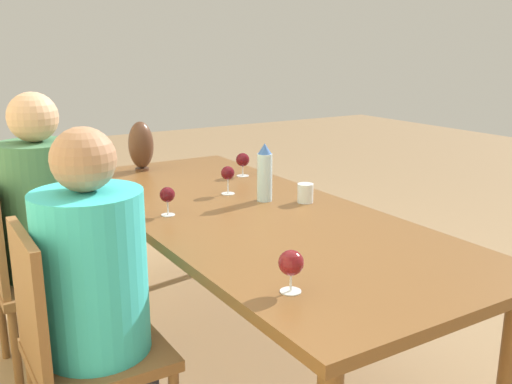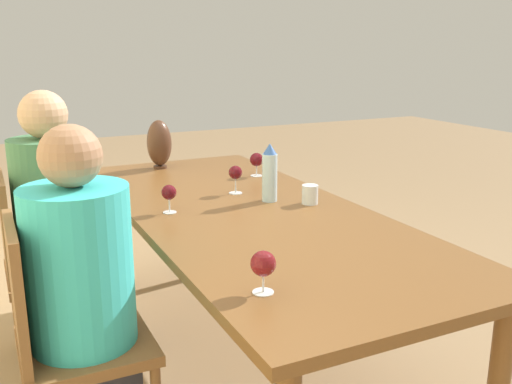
{
  "view_description": "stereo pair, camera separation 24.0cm",
  "coord_description": "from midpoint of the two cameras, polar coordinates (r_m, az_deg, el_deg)",
  "views": [
    {
      "loc": [
        -2.07,
        1.22,
        1.45
      ],
      "look_at": [
        -0.09,
        0.0,
        0.84
      ],
      "focal_mm": 40.0,
      "sensor_mm": 36.0,
      "label": 1
    },
    {
      "loc": [
        -2.19,
        1.01,
        1.45
      ],
      "look_at": [
        -0.09,
        0.0,
        0.84
      ],
      "focal_mm": 40.0,
      "sensor_mm": 36.0,
      "label": 2
    }
  ],
  "objects": [
    {
      "name": "dining_table",
      "position": [
        2.53,
        1.82,
        -3.26
      ],
      "size": [
        2.35,
        0.97,
        0.74
      ],
      "color": "brown",
      "rests_on": "ground_plane"
    },
    {
      "name": "wine_glass_1",
      "position": [
        1.66,
        4.9,
        -7.31
      ],
      "size": [
        0.08,
        0.08,
        0.13
      ],
      "color": "silver",
      "rests_on": "dining_table"
    },
    {
      "name": "water_tumbler",
      "position": [
        2.61,
        8.06,
        -0.28
      ],
      "size": [
        0.07,
        0.07,
        0.09
      ],
      "color": "silver",
      "rests_on": "dining_table"
    },
    {
      "name": "wine_glass_0",
      "position": [
        2.75,
        0.43,
        1.84
      ],
      "size": [
        0.07,
        0.07,
        0.14
      ],
      "color": "silver",
      "rests_on": "dining_table"
    },
    {
      "name": "chair_far",
      "position": [
        2.75,
        -18.43,
        -6.74
      ],
      "size": [
        0.44,
        0.44,
        0.9
      ],
      "color": "brown",
      "rests_on": "ground_plane"
    },
    {
      "name": "ground_plane",
      "position": [
        2.81,
        1.71,
        -16.43
      ],
      "size": [
        14.0,
        14.0,
        0.0
      ],
      "primitive_type": "plane",
      "color": "#937551"
    },
    {
      "name": "person_near",
      "position": [
        2.02,
        -13.4,
        -9.43
      ],
      "size": [
        0.36,
        0.36,
        1.2
      ],
      "color": "#2D2D38",
      "rests_on": "ground_plane"
    },
    {
      "name": "person_far",
      "position": [
        2.7,
        -17.02,
        -2.68
      ],
      "size": [
        0.33,
        0.33,
        1.26
      ],
      "color": "#2D2D38",
      "rests_on": "ground_plane"
    },
    {
      "name": "wine_glass_3",
      "position": [
        2.45,
        -5.94,
        -0.15
      ],
      "size": [
        0.07,
        0.07,
        0.12
      ],
      "color": "silver",
      "rests_on": "dining_table"
    },
    {
      "name": "chair_near",
      "position": [
        2.07,
        -15.49,
        -13.74
      ],
      "size": [
        0.44,
        0.44,
        0.9
      ],
      "color": "brown",
      "rests_on": "ground_plane"
    },
    {
      "name": "wine_glass_2",
      "position": [
        3.12,
        2.26,
        3.18
      ],
      "size": [
        0.07,
        0.07,
        0.13
      ],
      "color": "silver",
      "rests_on": "dining_table"
    },
    {
      "name": "vase",
      "position": [
        3.34,
        -7.63,
        4.82
      ],
      "size": [
        0.14,
        0.14,
        0.28
      ],
      "color": "#4C2D1E",
      "rests_on": "dining_table"
    },
    {
      "name": "water_bottle",
      "position": [
        2.61,
        4.01,
        1.84
      ],
      "size": [
        0.07,
        0.07,
        0.27
      ],
      "color": "silver",
      "rests_on": "dining_table"
    }
  ]
}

